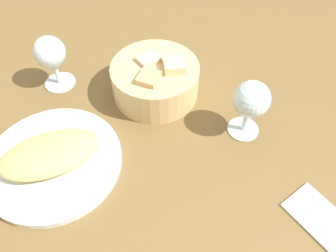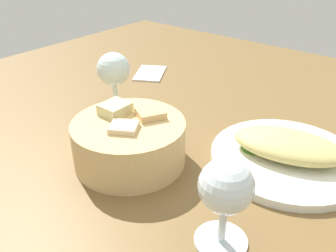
% 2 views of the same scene
% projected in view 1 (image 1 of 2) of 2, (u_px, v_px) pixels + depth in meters
% --- Properties ---
extents(ground_plane, '(1.40, 1.40, 0.02)m').
position_uv_depth(ground_plane, '(143.00, 120.00, 0.68)').
color(ground_plane, brown).
extents(plate, '(0.25, 0.25, 0.01)m').
position_uv_depth(plate, '(53.00, 162.00, 0.60)').
color(plate, white).
rests_on(plate, ground_plane).
extents(omelette, '(0.20, 0.14, 0.04)m').
position_uv_depth(omelette, '(49.00, 154.00, 0.58)').
color(omelette, '#D2BF6E').
rests_on(omelette, plate).
extents(lettuce_garnish, '(0.04, 0.04, 0.01)m').
position_uv_depth(lettuce_garnish, '(81.00, 146.00, 0.60)').
color(lettuce_garnish, '#48872E').
rests_on(lettuce_garnish, plate).
extents(bread_basket, '(0.18, 0.18, 0.09)m').
position_uv_depth(bread_basket, '(155.00, 80.00, 0.69)').
color(bread_basket, '#D8B678').
rests_on(bread_basket, ground_plane).
extents(wine_glass_near, '(0.07, 0.07, 0.12)m').
position_uv_depth(wine_glass_near, '(250.00, 102.00, 0.59)').
color(wine_glass_near, silver).
rests_on(wine_glass_near, ground_plane).
extents(wine_glass_far, '(0.07, 0.07, 0.12)m').
position_uv_depth(wine_glass_far, '(50.00, 55.00, 0.68)').
color(wine_glass_far, silver).
rests_on(wine_glass_far, ground_plane).
extents(folded_napkin, '(0.12, 0.13, 0.01)m').
position_uv_depth(folded_napkin, '(320.00, 218.00, 0.53)').
color(folded_napkin, silver).
rests_on(folded_napkin, ground_plane).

